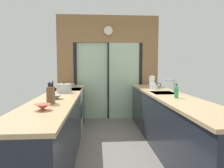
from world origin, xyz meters
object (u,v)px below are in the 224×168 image
at_px(oven_range, 68,111).
at_px(soap_bottle, 176,92).
at_px(stock_pot, 64,88).
at_px(mixing_bowl_mid, 56,97).
at_px(mixing_bowl_near, 43,107).
at_px(knife_block, 51,95).
at_px(kettle, 155,86).
at_px(paper_towel_roll, 152,82).
at_px(mixing_bowl_far, 71,85).

distance_m(oven_range, soap_bottle, 2.29).
distance_m(oven_range, stock_pot, 0.79).
xyz_separation_m(mixing_bowl_mid, soap_bottle, (1.78, -0.04, 0.06)).
height_order(mixing_bowl_near, knife_block, knife_block).
distance_m(mixing_bowl_mid, knife_block, 0.37).
relative_size(mixing_bowl_mid, stock_pot, 0.71).
bearing_deg(kettle, mixing_bowl_near, -133.25).
bearing_deg(kettle, paper_towel_roll, 90.40).
bearing_deg(stock_pot, kettle, 13.00).
relative_size(kettle, soap_bottle, 1.16).
bearing_deg(mixing_bowl_far, mixing_bowl_mid, -90.00).
distance_m(mixing_bowl_near, mixing_bowl_far, 2.56).
distance_m(oven_range, mixing_bowl_mid, 1.37).
relative_size(mixing_bowl_far, paper_towel_roll, 0.68).
distance_m(mixing_bowl_near, knife_block, 0.42).
xyz_separation_m(knife_block, kettle, (1.78, 1.48, -0.03)).
distance_m(soap_bottle, paper_towel_roll, 1.39).
bearing_deg(knife_block, kettle, 39.81).
height_order(oven_range, mixing_bowl_near, mixing_bowl_near).
height_order(oven_range, stock_pot, stock_pot).
distance_m(mixing_bowl_far, knife_block, 2.15).
bearing_deg(mixing_bowl_mid, mixing_bowl_near, -90.00).
bearing_deg(stock_pot, knife_block, -90.00).
distance_m(mixing_bowl_near, paper_towel_roll, 2.78).
relative_size(oven_range, knife_block, 3.22).
xyz_separation_m(oven_range, mixing_bowl_mid, (0.02, -1.28, 0.50)).
distance_m(stock_pot, paper_towel_roll, 1.90).
relative_size(stock_pot, kettle, 1.10).
distance_m(knife_block, kettle, 2.32).
height_order(oven_range, knife_block, knife_block).
relative_size(mixing_bowl_near, paper_towel_roll, 0.63).
xyz_separation_m(mixing_bowl_far, soap_bottle, (1.78, -1.82, 0.05)).
bearing_deg(mixing_bowl_mid, oven_range, 90.83).
bearing_deg(soap_bottle, mixing_bowl_far, 134.40).
xyz_separation_m(stock_pot, kettle, (1.78, 0.41, -0.00)).
height_order(oven_range, kettle, kettle).
relative_size(soap_bottle, paper_towel_roll, 0.75).
bearing_deg(mixing_bowl_near, oven_range, 90.51).
bearing_deg(paper_towel_roll, mixing_bowl_far, 166.56).
distance_m(kettle, paper_towel_roll, 0.24).
relative_size(knife_block, kettle, 1.15).
distance_m(mixing_bowl_near, kettle, 2.60).
distance_m(oven_range, paper_towel_roll, 1.90).
relative_size(mixing_bowl_near, mixing_bowl_far, 0.92).
bearing_deg(mixing_bowl_near, mixing_bowl_mid, 90.00).
xyz_separation_m(oven_range, mixing_bowl_far, (0.02, 0.51, 0.50)).
bearing_deg(oven_range, soap_bottle, -36.13).
bearing_deg(kettle, knife_block, -140.19).
xyz_separation_m(mixing_bowl_mid, kettle, (1.78, 1.12, 0.04)).
height_order(knife_block, soap_bottle, knife_block).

